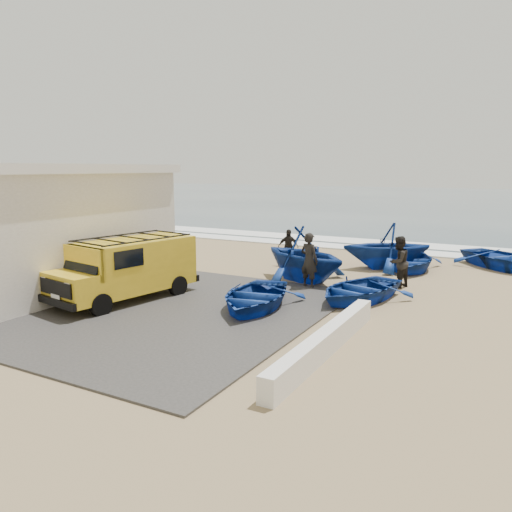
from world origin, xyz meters
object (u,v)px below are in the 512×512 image
at_px(van, 128,267).
at_px(boat_mid_left, 303,254).
at_px(boat_far_left, 387,246).
at_px(boat_mid_right, 409,260).
at_px(fisherman_front, 309,260).
at_px(boat_near_right, 359,289).
at_px(fisherman_back, 288,247).
at_px(fisherman_middle, 398,262).
at_px(parapet, 326,342).
at_px(boat_near_left, 255,296).
at_px(boat_far_right, 507,259).
at_px(building, 7,225).

xyz_separation_m(van, boat_mid_left, (3.83, 5.18, -0.06)).
bearing_deg(boat_far_left, boat_mid_right, 68.78).
bearing_deg(fisherman_front, boat_near_right, 173.11).
bearing_deg(boat_near_right, boat_far_left, 111.46).
xyz_separation_m(boat_near_right, fisherman_back, (-4.52, 4.39, 0.41)).
bearing_deg(fisherman_middle, van, -30.20).
xyz_separation_m(parapet, boat_mid_left, (-3.40, 6.57, 0.75)).
height_order(boat_near_left, boat_mid_left, boat_mid_left).
bearing_deg(parapet, boat_mid_right, 92.02).
relative_size(boat_mid_left, boat_mid_right, 1.02).
relative_size(boat_near_left, boat_mid_right, 0.97).
height_order(boat_near_right, fisherman_middle, fisherman_middle).
relative_size(parapet, boat_near_left, 1.62).
relative_size(boat_mid_left, fisherman_middle, 2.13).
height_order(boat_near_right, boat_mid_right, boat_mid_right).
bearing_deg(boat_mid_left, boat_far_right, -22.54).
distance_m(boat_near_left, fisherman_middle, 5.77).
xyz_separation_m(building, boat_far_left, (11.21, 9.48, -1.20)).
relative_size(boat_near_left, fisherman_back, 2.37).
bearing_deg(boat_mid_right, boat_far_left, 179.79).
bearing_deg(building, boat_far_right, 36.72).
bearing_deg(boat_far_right, fisherman_middle, -168.67).
relative_size(boat_mid_right, fisherman_back, 2.44).
xyz_separation_m(boat_near_left, boat_far_left, (1.90, 8.06, 0.58)).
height_order(boat_near_right, boat_far_left, boat_far_left).
relative_size(van, boat_near_right, 1.37).
bearing_deg(van, fisherman_back, 85.39).
bearing_deg(fisherman_front, building, 42.24).
distance_m(parapet, fisherman_middle, 7.28).
height_order(boat_mid_left, boat_far_left, boat_mid_left).
height_order(fisherman_front, fisherman_middle, fisherman_front).
bearing_deg(parapet, boat_far_left, 97.00).
distance_m(boat_far_left, fisherman_front, 5.00).
bearing_deg(boat_mid_left, parapet, -128.14).
relative_size(boat_near_right, fisherman_front, 1.85).
height_order(parapet, boat_mid_left, boat_mid_left).
distance_m(fisherman_front, fisherman_back, 4.27).
height_order(boat_far_left, boat_far_right, boat_far_left).
bearing_deg(boat_near_right, boat_mid_right, 102.36).
xyz_separation_m(boat_near_right, fisherman_middle, (0.66, 2.43, 0.54)).
distance_m(boat_mid_left, fisherman_front, 1.04).
relative_size(boat_near_right, boat_far_left, 0.99).
bearing_deg(van, boat_far_right, 56.90).
bearing_deg(fisherman_front, van, 60.66).
xyz_separation_m(fisherman_front, fisherman_back, (-2.44, 3.50, -0.20)).
distance_m(van, fisherman_front, 6.18).
distance_m(parapet, boat_far_left, 10.58).
height_order(building, boat_far_right, building).
xyz_separation_m(boat_near_right, boat_far_right, (3.92, 7.88, 0.07)).
bearing_deg(fisherman_middle, boat_near_right, 5.27).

